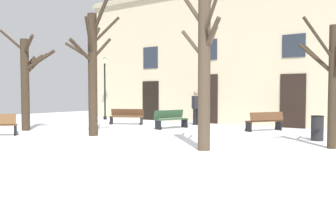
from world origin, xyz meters
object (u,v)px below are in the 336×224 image
(tree_left_of_center, at_px, (204,65))
(bench_facing_shops, at_px, (127,116))
(tree_foreground, at_px, (333,78))
(litter_bin, at_px, (317,128))
(streetlamp, at_px, (105,81))
(tree_right_of_center, at_px, (93,67))
(tree_near_facade, at_px, (26,79))
(bench_by_litter_bin, at_px, (265,121))
(bench_near_center_tree, at_px, (171,119))
(person_strolling, at_px, (196,106))

(tree_left_of_center, bearing_deg, bench_facing_shops, 146.65)
(tree_foreground, height_order, litter_bin, tree_foreground)
(streetlamp, relative_size, litter_bin, 4.41)
(streetlamp, relative_size, bench_facing_shops, 2.18)
(streetlamp, bearing_deg, bench_facing_shops, -27.71)
(tree_foreground, distance_m, tree_left_of_center, 4.03)
(tree_right_of_center, relative_size, streetlamp, 1.41)
(litter_bin, bearing_deg, streetlamp, 168.28)
(tree_near_facade, xyz_separation_m, bench_by_litter_bin, (8.84, 6.22, -1.87))
(tree_near_facade, xyz_separation_m, streetlamp, (-2.22, 7.02, 0.11))
(tree_right_of_center, relative_size, bench_by_litter_bin, 3.13)
(bench_by_litter_bin, distance_m, bench_near_center_tree, 4.39)
(streetlamp, distance_m, bench_near_center_tree, 7.58)
(tree_near_facade, height_order, person_strolling, tree_near_facade)
(tree_right_of_center, relative_size, bench_facing_shops, 3.06)
(bench_near_center_tree, height_order, person_strolling, person_strolling)
(tree_foreground, relative_size, person_strolling, 2.21)
(litter_bin, bearing_deg, bench_by_litter_bin, 143.85)
(bench_by_litter_bin, bearing_deg, tree_left_of_center, 35.90)
(tree_foreground, xyz_separation_m, bench_facing_shops, (-11.15, 2.71, -1.74))
(tree_left_of_center, xyz_separation_m, bench_by_litter_bin, (-0.76, 6.49, -2.10))
(bench_by_litter_bin, height_order, person_strolling, person_strolling)
(tree_foreground, relative_size, streetlamp, 1.01)
(tree_left_of_center, height_order, person_strolling, tree_left_of_center)
(bench_facing_shops, distance_m, person_strolling, 3.78)
(streetlamp, distance_m, bench_by_litter_bin, 11.26)
(litter_bin, xyz_separation_m, person_strolling, (-7.06, 2.91, 0.57))
(tree_right_of_center, bearing_deg, tree_near_facade, -175.02)
(tree_near_facade, bearing_deg, person_strolling, 56.67)
(tree_foreground, height_order, streetlamp, tree_foreground)
(streetlamp, height_order, bench_by_litter_bin, streetlamp)
(tree_foreground, bearing_deg, bench_near_center_tree, 163.76)
(tree_left_of_center, xyz_separation_m, person_strolling, (-4.97, 7.32, -1.53))
(tree_left_of_center, xyz_separation_m, streetlamp, (-11.82, 7.29, -0.12))
(tree_left_of_center, xyz_separation_m, tree_right_of_center, (-5.56, 0.62, 0.21))
(person_strolling, bearing_deg, bench_by_litter_bin, -79.83)
(streetlamp, bearing_deg, litter_bin, -11.72)
(bench_facing_shops, relative_size, person_strolling, 1.01)
(bench_facing_shops, xyz_separation_m, bench_by_litter_bin, (7.39, 1.12, 0.02))
(tree_left_of_center, relative_size, tree_right_of_center, 0.87)
(streetlamp, bearing_deg, bench_by_litter_bin, -4.14)
(streetlamp, relative_size, bench_by_litter_bin, 2.23)
(bench_by_litter_bin, bearing_deg, tree_near_facade, -25.66)
(person_strolling, bearing_deg, bench_near_center_tree, -156.63)
(tree_left_of_center, distance_m, bench_by_litter_bin, 6.86)
(tree_right_of_center, relative_size, tree_near_facade, 1.24)
(bench_facing_shops, height_order, person_strolling, person_strolling)
(litter_bin, xyz_separation_m, bench_by_litter_bin, (-2.85, 2.09, 0.00))
(bench_facing_shops, height_order, bench_by_litter_bin, bench_by_litter_bin)
(tree_foreground, bearing_deg, tree_right_of_center, -166.61)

